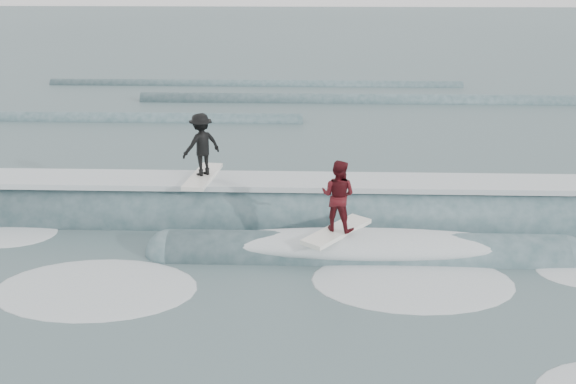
{
  "coord_description": "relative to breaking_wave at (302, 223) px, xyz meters",
  "views": [
    {
      "loc": [
        0.5,
        -12.01,
        6.44
      ],
      "look_at": [
        0.0,
        2.54,
        1.1
      ],
      "focal_mm": 40.0,
      "sensor_mm": 36.0,
      "label": 1
    }
  ],
  "objects": [
    {
      "name": "far_swells",
      "position": [
        -2.98,
        14.52,
        -0.05
      ],
      "size": [
        36.24,
        8.65,
        0.8
      ],
      "color": "#334F56",
      "rests_on": "ground"
    },
    {
      "name": "breaking_wave",
      "position": [
        0.0,
        0.0,
        0.0
      ],
      "size": [
        21.47,
        3.8,
        2.03
      ],
      "color": "#334F56",
      "rests_on": "ground"
    },
    {
      "name": "whitewater",
      "position": [
        0.41,
        -3.97,
        -0.05
      ],
      "size": [
        15.6,
        8.31,
        0.1
      ],
      "color": "silver",
      "rests_on": "ground"
    },
    {
      "name": "surfer_black",
      "position": [
        -2.56,
        0.41,
        1.85
      ],
      "size": [
        1.18,
        2.05,
        1.7
      ],
      "color": "white",
      "rests_on": "ground"
    },
    {
      "name": "ground",
      "position": [
        -0.33,
        -3.13,
        -0.05
      ],
      "size": [
        160.0,
        160.0,
        0.0
      ],
      "primitive_type": "plane",
      "color": "#3A5255",
      "rests_on": "ground"
    },
    {
      "name": "surfer_red",
      "position": [
        0.82,
        -1.79,
        1.32
      ],
      "size": [
        1.66,
        1.92,
        1.73
      ],
      "color": "white",
      "rests_on": "ground"
    }
  ]
}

